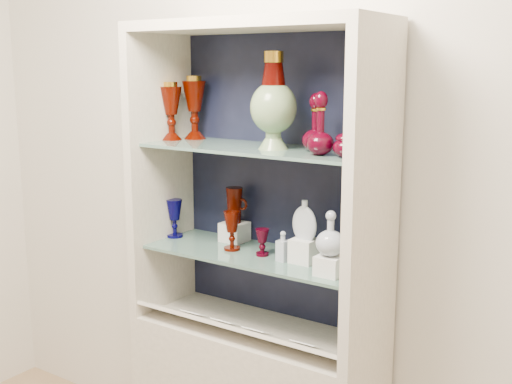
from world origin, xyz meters
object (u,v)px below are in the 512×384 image
Objects in this scene: clear_round_decanter at (331,235)px; cameo_medallion at (355,217)px; ruby_goblet_tall at (232,231)px; clear_square_bottle at (283,246)px; lidded_bowl at (346,143)px; cobalt_goblet at (175,218)px; enamel_urn at (274,101)px; ruby_goblet_small at (262,242)px; pedestal_lamp_left at (171,111)px; ruby_decanter_a at (321,120)px; ruby_decanter_b at (315,121)px; ruby_pitcher at (234,205)px; flat_flask at (305,219)px; pedestal_lamp_right at (194,108)px.

clear_round_decanter is 0.19m from cameo_medallion.
clear_round_decanter reaches higher than ruby_goblet_tall.
ruby_goblet_tall is 0.25m from clear_square_bottle.
lidded_bowl is 0.62× the size of cobalt_goblet.
enamel_urn is 3.38× the size of ruby_goblet_small.
pedestal_lamp_left reaches higher than cobalt_goblet.
ruby_decanter_a is 1.59× the size of clear_round_decanter.
ruby_decanter_b is 1.43× the size of clear_round_decanter.
flat_flask reaches higher than ruby_pitcher.
clear_square_bottle is (-0.17, 0.04, -0.48)m from ruby_decanter_a.
cobalt_goblet is at bearing 174.43° from ruby_decanter_a.
flat_flask is 0.99× the size of clear_round_decanter.
lidded_bowl is 0.66× the size of flat_flask.
cobalt_goblet is at bearing 173.92° from clear_round_decanter.
lidded_bowl reaches higher than flat_flask.
pedestal_lamp_right reaches higher than clear_square_bottle.
clear_round_decanter is at bearing -12.98° from ruby_decanter_a.
ruby_goblet_tall is (-0.42, 0.05, -0.46)m from ruby_decanter_a.
lidded_bowl reaches higher than ruby_pitcher.
flat_flask is 0.17m from clear_round_decanter.
clear_square_bottle is (0.51, -0.12, -0.49)m from pedestal_lamp_right.
ruby_decanter_a is at bearing -5.57° from cobalt_goblet.
cameo_medallion is at bearing -4.77° from ruby_pitcher.
cameo_medallion is at bearing 7.35° from cobalt_goblet.
enamel_urn is 0.55m from ruby_goblet_tall.
ruby_decanter_a is at bearing -11.91° from clear_square_bottle.
ruby_decanter_a is 1.11× the size of ruby_decanter_b.
cobalt_goblet is 0.81m from cameo_medallion.
pedestal_lamp_left is 0.67× the size of enamel_urn.
lidded_bowl is 0.65× the size of clear_round_decanter.
pedestal_lamp_right reaches higher than flat_flask.
pedestal_lamp_left is 1.51× the size of ruby_goblet_tall.
ruby_pitcher is (-0.48, 0.16, -0.39)m from ruby_decanter_a.
enamel_urn is 0.55m from ruby_goblet_small.
pedestal_lamp_right is 0.44m from ruby_pitcher.
lidded_bowl is at bearing -68.02° from cameo_medallion.
clear_round_decanter is at bearing -24.03° from ruby_pitcher.
pedestal_lamp_right is at bearing 57.53° from pedestal_lamp_left.
ruby_decanter_a reaches higher than ruby_goblet_small.
clear_round_decanter is at bearing -11.15° from ruby_goblet_small.
cobalt_goblet is (-0.74, 0.07, -0.46)m from ruby_decanter_a.
flat_flask is at bearing -19.74° from ruby_pitcher.
ruby_pitcher is (-0.26, 0.11, -0.44)m from enamel_urn.
pedestal_lamp_left is at bearing -122.47° from pedestal_lamp_right.
ruby_decanter_a is (0.23, -0.05, -0.06)m from enamel_urn.
ruby_decanter_b is 0.52m from ruby_goblet_small.
pedestal_lamp_right reaches higher than ruby_goblet_small.
flat_flask is (0.32, 0.02, 0.09)m from ruby_goblet_tall.
clear_square_bottle is at bearing -3.64° from cobalt_goblet.
cameo_medallion is (0.23, 0.14, 0.11)m from clear_square_bottle.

